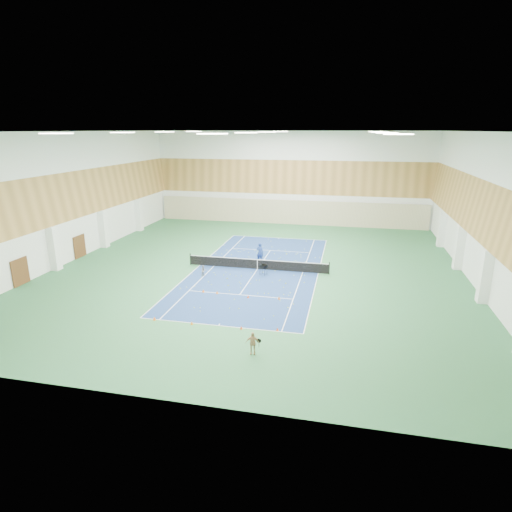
% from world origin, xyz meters
% --- Properties ---
extents(ground, '(40.00, 40.00, 0.00)m').
position_xyz_m(ground, '(0.00, 0.00, 0.00)').
color(ground, '#2A633A').
rests_on(ground, ground).
extents(room_shell, '(36.00, 40.00, 12.00)m').
position_xyz_m(room_shell, '(0.00, 0.00, 6.00)').
color(room_shell, white).
rests_on(room_shell, ground).
extents(wood_cladding, '(36.00, 40.00, 8.00)m').
position_xyz_m(wood_cladding, '(0.00, 0.00, 8.00)').
color(wood_cladding, '#B08041').
rests_on(wood_cladding, room_shell).
extents(ceiling_light_grid, '(21.40, 25.40, 0.06)m').
position_xyz_m(ceiling_light_grid, '(0.00, 0.00, 11.92)').
color(ceiling_light_grid, white).
rests_on(ceiling_light_grid, room_shell).
extents(court_surface, '(10.97, 23.77, 0.01)m').
position_xyz_m(court_surface, '(0.00, 0.00, 0.01)').
color(court_surface, navy).
rests_on(court_surface, ground).
extents(tennis_balls_scatter, '(10.57, 22.77, 0.07)m').
position_xyz_m(tennis_balls_scatter, '(0.00, 0.00, 0.05)').
color(tennis_balls_scatter, '#CDE727').
rests_on(tennis_balls_scatter, ground).
extents(tennis_net, '(12.80, 0.10, 1.10)m').
position_xyz_m(tennis_net, '(0.00, 0.00, 0.55)').
color(tennis_net, black).
rests_on(tennis_net, ground).
extents(back_curtain, '(35.40, 0.16, 3.20)m').
position_xyz_m(back_curtain, '(0.00, 19.75, 1.60)').
color(back_curtain, '#C6B793').
rests_on(back_curtain, ground).
extents(door_left_a, '(0.08, 1.80, 2.20)m').
position_xyz_m(door_left_a, '(-17.92, -8.00, 1.10)').
color(door_left_a, '#593319').
rests_on(door_left_a, ground).
extents(door_left_b, '(0.08, 1.80, 2.20)m').
position_xyz_m(door_left_b, '(-17.92, 0.00, 1.10)').
color(door_left_b, '#593319').
rests_on(door_left_b, ground).
extents(coach, '(0.76, 0.57, 1.91)m').
position_xyz_m(coach, '(-0.22, 2.16, 0.96)').
color(coach, navy).
rests_on(coach, ground).
extents(child_court, '(0.60, 0.58, 0.97)m').
position_xyz_m(child_court, '(-4.11, -2.86, 0.49)').
color(child_court, gray).
rests_on(child_court, ground).
extents(child_apron, '(0.82, 0.44, 1.33)m').
position_xyz_m(child_apron, '(2.94, -14.90, 0.67)').
color(child_apron, tan).
rests_on(child_apron, ground).
extents(ball_cart, '(0.65, 0.65, 0.92)m').
position_xyz_m(ball_cart, '(0.85, -1.41, 0.46)').
color(ball_cart, black).
rests_on(ball_cart, ground).
extents(cone_svc_a, '(0.22, 0.22, 0.24)m').
position_xyz_m(cone_svc_a, '(-2.91, -6.46, 0.12)').
color(cone_svc_a, orange).
rests_on(cone_svc_a, ground).
extents(cone_svc_b, '(0.20, 0.20, 0.22)m').
position_xyz_m(cone_svc_b, '(-1.77, -6.53, 0.11)').
color(cone_svc_b, orange).
rests_on(cone_svc_b, ground).
extents(cone_svc_c, '(0.19, 0.19, 0.21)m').
position_xyz_m(cone_svc_c, '(0.77, -6.84, 0.11)').
color(cone_svc_c, '#E43D0C').
rests_on(cone_svc_c, ground).
extents(cone_svc_d, '(0.22, 0.22, 0.24)m').
position_xyz_m(cone_svc_d, '(3.08, -6.64, 0.12)').
color(cone_svc_d, orange).
rests_on(cone_svc_d, ground).
extents(cone_base_a, '(0.22, 0.22, 0.24)m').
position_xyz_m(cone_base_a, '(-4.41, -11.97, 0.12)').
color(cone_base_a, orange).
rests_on(cone_base_a, ground).
extents(cone_base_b, '(0.19, 0.19, 0.21)m').
position_xyz_m(cone_base_b, '(-1.75, -12.07, 0.11)').
color(cone_base_b, orange).
rests_on(cone_base_b, ground).
extents(cone_base_c, '(0.19, 0.19, 0.20)m').
position_xyz_m(cone_base_c, '(1.56, -12.03, 0.10)').
color(cone_base_c, '#EC3F0C').
rests_on(cone_base_c, ground).
extents(cone_base_d, '(0.19, 0.19, 0.20)m').
position_xyz_m(cone_base_d, '(3.84, -11.78, 0.10)').
color(cone_base_d, '#FF440D').
rests_on(cone_base_d, ground).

